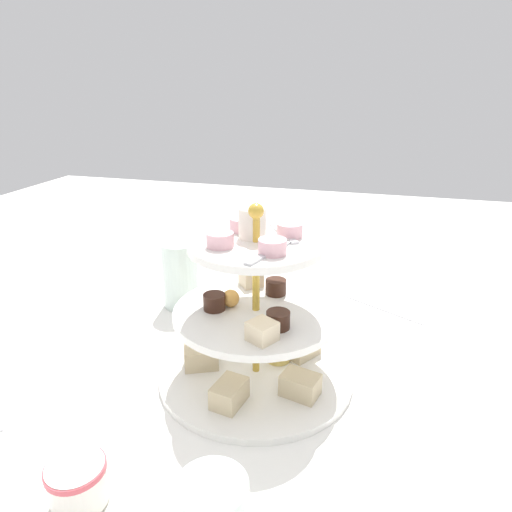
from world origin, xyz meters
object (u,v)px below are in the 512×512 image
object	(u,v)px
butter_knife_left	(382,308)
water_glass_tall_right	(181,275)
tiered_serving_stand	(256,326)
butter_knife_right	(31,386)
teacup_with_saucer	(78,486)

from	to	relation	value
butter_knife_left	water_glass_tall_right	bearing A→B (deg)	42.02
water_glass_tall_right	butter_knife_left	distance (m)	0.38
tiered_serving_stand	butter_knife_left	size ratio (longest dim) A/B	1.61
tiered_serving_stand	water_glass_tall_right	xyz separation A→B (m)	(0.18, 0.19, -0.02)
water_glass_tall_right	tiered_serving_stand	bearing A→B (deg)	-132.56
tiered_serving_stand	butter_knife_right	distance (m)	0.32
tiered_serving_stand	water_glass_tall_right	world-z (taller)	tiered_serving_stand
water_glass_tall_right	butter_knife_right	world-z (taller)	water_glass_tall_right
teacup_with_saucer	butter_knife_left	bearing A→B (deg)	-28.60
butter_knife_left	butter_knife_right	bearing A→B (deg)	67.66
teacup_with_saucer	butter_knife_left	xyz separation A→B (m)	(0.52, -0.28, -0.02)
teacup_with_saucer	tiered_serving_stand	bearing A→B (deg)	-23.69
tiered_serving_stand	teacup_with_saucer	size ratio (longest dim) A/B	3.05
butter_knife_right	water_glass_tall_right	bearing A→B (deg)	146.28
water_glass_tall_right	butter_knife_right	size ratio (longest dim) A/B	0.73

